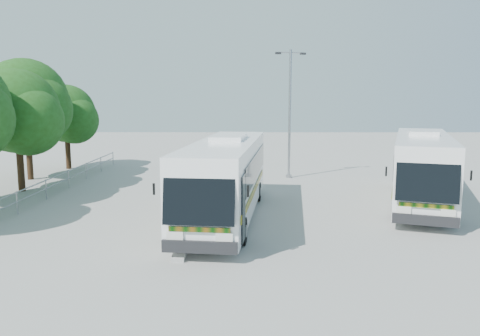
{
  "coord_description": "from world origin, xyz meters",
  "views": [
    {
      "loc": [
        -0.33,
        -19.54,
        4.91
      ],
      "look_at": [
        -0.44,
        1.29,
        1.83
      ],
      "focal_mm": 35.0,
      "sensor_mm": 36.0,
      "label": 1
    }
  ],
  "objects_px": {
    "lamppost": "(290,108)",
    "tree_far_e": "(67,114)",
    "coach_main": "(226,176)",
    "tree_far_d": "(27,101)",
    "coach_adjacent": "(422,166)",
    "tree_far_c": "(18,111)"
  },
  "relations": [
    {
      "from": "tree_far_d",
      "to": "coach_adjacent",
      "type": "xyz_separation_m",
      "value": [
        21.52,
        -6.33,
        -3.06
      ]
    },
    {
      "from": "tree_far_d",
      "to": "coach_main",
      "type": "distance_m",
      "value": 15.69
    },
    {
      "from": "tree_far_d",
      "to": "coach_main",
      "type": "relative_size",
      "value": 0.63
    },
    {
      "from": "coach_main",
      "to": "coach_adjacent",
      "type": "xyz_separation_m",
      "value": [
        9.21,
        2.91,
        0.01
      ]
    },
    {
      "from": "tree_far_c",
      "to": "tree_far_e",
      "type": "bearing_deg",
      "value": 93.54
    },
    {
      "from": "lamppost",
      "to": "tree_far_e",
      "type": "bearing_deg",
      "value": 153.25
    },
    {
      "from": "tree_far_e",
      "to": "coach_main",
      "type": "relative_size",
      "value": 0.51
    },
    {
      "from": "coach_main",
      "to": "coach_adjacent",
      "type": "bearing_deg",
      "value": 23.76
    },
    {
      "from": "tree_far_c",
      "to": "tree_far_d",
      "type": "height_order",
      "value": "tree_far_d"
    },
    {
      "from": "tree_far_d",
      "to": "lamppost",
      "type": "height_order",
      "value": "lamppost"
    },
    {
      "from": "tree_far_c",
      "to": "tree_far_d",
      "type": "relative_size",
      "value": 0.88
    },
    {
      "from": "coach_main",
      "to": "lamppost",
      "type": "xyz_separation_m",
      "value": [
        3.59,
        9.94,
        2.61
      ]
    },
    {
      "from": "tree_far_c",
      "to": "coach_adjacent",
      "type": "bearing_deg",
      "value": -7.36
    },
    {
      "from": "tree_far_e",
      "to": "coach_main",
      "type": "xyz_separation_m",
      "value": [
        11.62,
        -13.73,
        -2.14
      ]
    },
    {
      "from": "tree_far_d",
      "to": "coach_main",
      "type": "bearing_deg",
      "value": -36.88
    },
    {
      "from": "tree_far_d",
      "to": "coach_adjacent",
      "type": "bearing_deg",
      "value": -16.38
    },
    {
      "from": "coach_adjacent",
      "to": "tree_far_d",
      "type": "bearing_deg",
      "value": -177.3
    },
    {
      "from": "tree_far_c",
      "to": "lamppost",
      "type": "distance_m",
      "value": 15.36
    },
    {
      "from": "tree_far_c",
      "to": "coach_adjacent",
      "type": "distance_m",
      "value": 20.65
    },
    {
      "from": "tree_far_d",
      "to": "coach_adjacent",
      "type": "distance_m",
      "value": 22.64
    },
    {
      "from": "coach_main",
      "to": "coach_adjacent",
      "type": "distance_m",
      "value": 9.66
    },
    {
      "from": "tree_far_c",
      "to": "coach_main",
      "type": "height_order",
      "value": "tree_far_c"
    }
  ]
}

